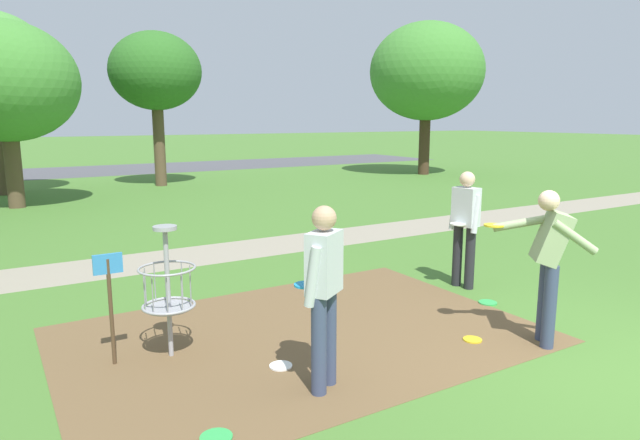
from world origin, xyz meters
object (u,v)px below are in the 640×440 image
object	(u,v)px
player_throwing	(549,257)
frisbee_by_tee	(488,303)
disc_golf_basket	(162,287)
tree_mid_right	(427,72)
player_foreground_watching	(324,288)
frisbee_near_basket	(472,340)
tree_mid_left	(5,82)
player_waiting_left	(465,223)
frisbee_mid_grass	(216,438)
tree_mid_center	(156,72)
frisbee_far_left	(281,366)

from	to	relation	value
player_throwing	frisbee_by_tee	world-z (taller)	player_throwing
disc_golf_basket	tree_mid_right	xyz separation A→B (m)	(15.26, 13.15, 3.67)
player_foreground_watching	frisbee_near_basket	distance (m)	2.23
frisbee_by_tee	tree_mid_left	bearing A→B (deg)	111.57
player_waiting_left	frisbee_mid_grass	world-z (taller)	player_waiting_left
tree_mid_center	frisbee_mid_grass	bearing A→B (deg)	-104.12
player_throwing	player_waiting_left	bearing A→B (deg)	68.52
player_waiting_left	player_foreground_watching	bearing A→B (deg)	-154.76
frisbee_mid_grass	disc_golf_basket	bearing A→B (deg)	86.97
player_throwing	frisbee_by_tee	distance (m)	1.68
tree_mid_center	player_waiting_left	bearing A→B (deg)	-88.71
frisbee_near_basket	tree_mid_left	xyz separation A→B (m)	(-3.82, 13.32, 3.40)
player_throwing	frisbee_mid_grass	bearing A→B (deg)	178.31
frisbee_far_left	tree_mid_center	distance (m)	16.66
player_waiting_left	tree_mid_left	distance (m)	13.12
player_throwing	tree_mid_left	bearing A→B (deg)	107.80
frisbee_mid_grass	tree_mid_left	xyz separation A→B (m)	(-0.66, 13.66, 3.40)
frisbee_by_tee	tree_mid_right	distance (m)	18.17
player_throwing	frisbee_near_basket	world-z (taller)	player_throwing
disc_golf_basket	frisbee_far_left	distance (m)	1.46
player_throwing	player_foreground_watching	bearing A→B (deg)	171.83
player_waiting_left	frisbee_far_left	distance (m)	3.79
player_foreground_watching	tree_mid_right	xyz separation A→B (m)	(14.20, 14.60, 3.45)
frisbee_far_left	tree_mid_left	distance (m)	13.35
frisbee_near_basket	tree_mid_center	world-z (taller)	tree_mid_center
frisbee_near_basket	frisbee_far_left	bearing A→B (deg)	166.38
frisbee_mid_grass	tree_mid_center	distance (m)	17.70
player_throwing	player_waiting_left	world-z (taller)	same
player_throwing	player_waiting_left	distance (m)	2.12
frisbee_far_left	tree_mid_left	world-z (taller)	tree_mid_left
disc_golf_basket	frisbee_mid_grass	size ratio (longest dim) A/B	5.42
frisbee_near_basket	frisbee_by_tee	size ratio (longest dim) A/B	0.86
frisbee_by_tee	frisbee_near_basket	bearing A→B (deg)	-144.68
frisbee_far_left	player_foreground_watching	bearing A→B (deg)	-77.37
tree_mid_center	disc_golf_basket	bearing A→B (deg)	-105.34
tree_mid_left	tree_mid_right	xyz separation A→B (m)	(16.01, 1.21, 1.01)
tree_mid_left	player_throwing	bearing A→B (deg)	-72.20
disc_golf_basket	tree_mid_left	distance (m)	12.26
disc_golf_basket	tree_mid_right	bearing A→B (deg)	40.76
disc_golf_basket	player_throwing	bearing A→B (deg)	-26.45
player_waiting_left	frisbee_mid_grass	size ratio (longest dim) A/B	6.66
player_foreground_watching	player_waiting_left	bearing A→B (deg)	25.24
frisbee_mid_grass	tree_mid_right	size ratio (longest dim) A/B	0.04
frisbee_far_left	tree_mid_right	bearing A→B (deg)	44.32
frisbee_mid_grass	tree_mid_left	size ratio (longest dim) A/B	0.05
frisbee_by_tee	tree_mid_center	distance (m)	16.08
player_foreground_watching	player_throwing	xyz separation A→B (m)	(2.61, -0.38, 0.02)
player_waiting_left	tree_mid_center	xyz separation A→B (m)	(-0.33, 14.84, 3.11)
frisbee_by_tee	tree_mid_right	world-z (taller)	tree_mid_right
frisbee_near_basket	player_throwing	bearing A→B (deg)	-37.22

